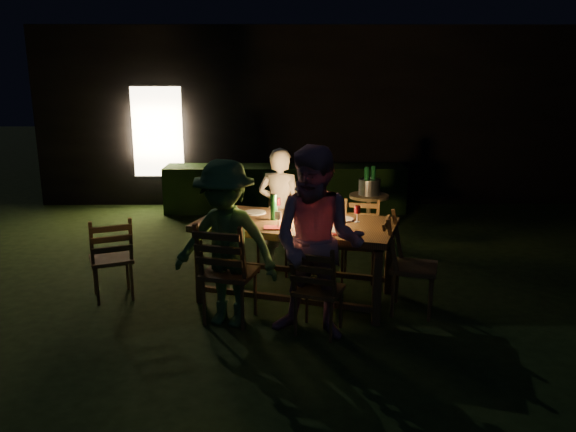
{
  "coord_description": "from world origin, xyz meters",
  "views": [
    {
      "loc": [
        -0.56,
        -6.01,
        2.39
      ],
      "look_at": [
        -0.49,
        -0.02,
        0.86
      ],
      "focal_mm": 35.0,
      "sensor_mm": 36.0,
      "label": 1
    }
  ],
  "objects_px": {
    "chair_near_right": "(318,305)",
    "chair_end": "(411,282)",
    "bottle_bucket_a": "(366,184)",
    "chair_near_left": "(229,290)",
    "chair_far_left": "(279,246)",
    "bottle_table": "(274,207)",
    "person_house_side": "(280,210)",
    "chair_far_right": "(359,256)",
    "person_opp_right": "(318,244)",
    "bottle_bucket_b": "(373,183)",
    "side_table": "(369,201)",
    "ice_bucket": "(369,187)",
    "lantern": "(302,206)",
    "chair_spare": "(113,273)",
    "dining_table": "(296,229)",
    "person_opp_left": "(226,244)"
  },
  "relations": [
    {
      "from": "chair_end",
      "to": "chair_spare",
      "type": "distance_m",
      "value": 3.18
    },
    {
      "from": "side_table",
      "to": "ice_bucket",
      "type": "height_order",
      "value": "ice_bucket"
    },
    {
      "from": "bottle_bucket_a",
      "to": "bottle_bucket_b",
      "type": "height_order",
      "value": "same"
    },
    {
      "from": "ice_bucket",
      "to": "bottle_bucket_b",
      "type": "xyz_separation_m",
      "value": [
        0.05,
        0.04,
        0.05
      ]
    },
    {
      "from": "ice_bucket",
      "to": "bottle_table",
      "type": "bearing_deg",
      "value": -125.92
    },
    {
      "from": "person_house_side",
      "to": "bottle_bucket_a",
      "type": "relative_size",
      "value": 4.77
    },
    {
      "from": "lantern",
      "to": "bottle_table",
      "type": "relative_size",
      "value": 1.25
    },
    {
      "from": "person_opp_right",
      "to": "chair_far_right",
      "type": "bearing_deg",
      "value": 86.47
    },
    {
      "from": "person_house_side",
      "to": "person_opp_right",
      "type": "height_order",
      "value": "person_opp_right"
    },
    {
      "from": "bottle_bucket_a",
      "to": "chair_near_left",
      "type": "bearing_deg",
      "value": -124.72
    },
    {
      "from": "person_house_side",
      "to": "bottle_table",
      "type": "height_order",
      "value": "person_house_side"
    },
    {
      "from": "chair_far_left",
      "to": "bottle_table",
      "type": "xyz_separation_m",
      "value": [
        -0.05,
        -0.79,
        0.69
      ]
    },
    {
      "from": "lantern",
      "to": "bottle_table",
      "type": "distance_m",
      "value": 0.3
    },
    {
      "from": "chair_far_left",
      "to": "chair_end",
      "type": "relative_size",
      "value": 0.99
    },
    {
      "from": "person_opp_left",
      "to": "bottle_bucket_a",
      "type": "relative_size",
      "value": 5.06
    },
    {
      "from": "chair_far_left",
      "to": "person_house_side",
      "type": "bearing_deg",
      "value": -80.06
    },
    {
      "from": "chair_end",
      "to": "person_opp_left",
      "type": "height_order",
      "value": "person_opp_left"
    },
    {
      "from": "chair_near_right",
      "to": "chair_far_right",
      "type": "xyz_separation_m",
      "value": [
        0.58,
        1.43,
        0.01
      ]
    },
    {
      "from": "chair_far_left",
      "to": "chair_spare",
      "type": "bearing_deg",
      "value": 50.83
    },
    {
      "from": "chair_end",
      "to": "person_house_side",
      "type": "relative_size",
      "value": 0.69
    },
    {
      "from": "chair_end",
      "to": "bottle_table",
      "type": "relative_size",
      "value": 3.76
    },
    {
      "from": "chair_near_left",
      "to": "side_table",
      "type": "distance_m",
      "value": 3.04
    },
    {
      "from": "chair_near_right",
      "to": "side_table",
      "type": "distance_m",
      "value": 2.91
    },
    {
      "from": "chair_far_right",
      "to": "chair_end",
      "type": "distance_m",
      "value": 1.03
    },
    {
      "from": "ice_bucket",
      "to": "bottle_bucket_b",
      "type": "relative_size",
      "value": 0.94
    },
    {
      "from": "chair_far_right",
      "to": "person_opp_right",
      "type": "bearing_deg",
      "value": 81.02
    },
    {
      "from": "chair_spare",
      "to": "lantern",
      "type": "distance_m",
      "value": 2.17
    },
    {
      "from": "person_house_side",
      "to": "chair_far_left",
      "type": "bearing_deg",
      "value": 93.04
    },
    {
      "from": "chair_far_left",
      "to": "chair_end",
      "type": "distance_m",
      "value": 1.84
    },
    {
      "from": "chair_near_right",
      "to": "chair_end",
      "type": "distance_m",
      "value": 1.1
    },
    {
      "from": "side_table",
      "to": "bottle_bucket_a",
      "type": "xyz_separation_m",
      "value": [
        -0.05,
        -0.04,
        0.25
      ]
    },
    {
      "from": "chair_far_right",
      "to": "person_opp_right",
      "type": "relative_size",
      "value": 0.54
    },
    {
      "from": "chair_far_right",
      "to": "bottle_table",
      "type": "height_order",
      "value": "bottle_table"
    },
    {
      "from": "chair_near_right",
      "to": "bottle_bucket_a",
      "type": "bearing_deg",
      "value": 94.38
    },
    {
      "from": "bottle_bucket_b",
      "to": "chair_end",
      "type": "bearing_deg",
      "value": -88.76
    },
    {
      "from": "bottle_bucket_a",
      "to": "chair_far_left",
      "type": "bearing_deg",
      "value": -141.18
    },
    {
      "from": "dining_table",
      "to": "chair_spare",
      "type": "height_order",
      "value": "chair_spare"
    },
    {
      "from": "lantern",
      "to": "bottle_table",
      "type": "bearing_deg",
      "value": 171.24
    },
    {
      "from": "chair_near_left",
      "to": "lantern",
      "type": "relative_size",
      "value": 3.09
    },
    {
      "from": "person_opp_right",
      "to": "lantern",
      "type": "xyz_separation_m",
      "value": [
        -0.11,
        0.95,
        0.12
      ]
    },
    {
      "from": "chair_near_right",
      "to": "person_opp_right",
      "type": "height_order",
      "value": "person_opp_right"
    },
    {
      "from": "bottle_bucket_b",
      "to": "ice_bucket",
      "type": "bearing_deg",
      "value": -141.34
    },
    {
      "from": "bottle_bucket_a",
      "to": "chair_far_right",
      "type": "bearing_deg",
      "value": -101.3
    },
    {
      "from": "chair_near_right",
      "to": "bottle_bucket_a",
      "type": "relative_size",
      "value": 2.92
    },
    {
      "from": "chair_near_left",
      "to": "chair_near_right",
      "type": "height_order",
      "value": "chair_near_left"
    },
    {
      "from": "chair_near_left",
      "to": "ice_bucket",
      "type": "relative_size",
      "value": 3.61
    },
    {
      "from": "person_opp_right",
      "to": "chair_spare",
      "type": "bearing_deg",
      "value": 174.99
    },
    {
      "from": "bottle_bucket_a",
      "to": "person_house_side",
      "type": "bearing_deg",
      "value": -142.27
    },
    {
      "from": "ice_bucket",
      "to": "bottle_bucket_a",
      "type": "height_order",
      "value": "bottle_bucket_a"
    },
    {
      "from": "chair_far_right",
      "to": "lantern",
      "type": "xyz_separation_m",
      "value": [
        -0.7,
        -0.53,
        0.73
      ]
    }
  ]
}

